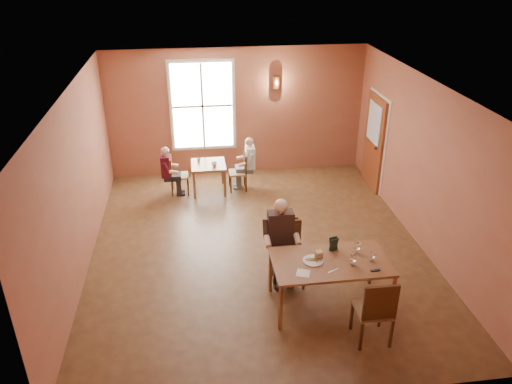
{
  "coord_description": "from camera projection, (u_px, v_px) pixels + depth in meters",
  "views": [
    {
      "loc": [
        -1.07,
        -7.73,
        5.06
      ],
      "look_at": [
        0.0,
        0.2,
        1.05
      ],
      "focal_mm": 35.0,
      "sensor_mm": 36.0,
      "label": 1
    }
  ],
  "objects": [
    {
      "name": "wall_left",
      "position": [
        77.0,
        184.0,
        8.21
      ],
      "size": [
        0.04,
        7.0,
        3.0
      ],
      "primitive_type": "cube",
      "color": "brown",
      "rests_on": "ground"
    },
    {
      "name": "chair_diner_main",
      "position": [
        289.0,
        255.0,
        8.06
      ],
      "size": [
        0.47,
        0.47,
        1.06
      ],
      "primitive_type": null,
      "rotation": [
        0.0,
        0.0,
        3.14
      ],
      "color": "#3C2613",
      "rests_on": "ground"
    },
    {
      "name": "cup_b",
      "position": [
        199.0,
        160.0,
        11.15
      ],
      "size": [
        0.11,
        0.11,
        0.08
      ],
      "primitive_type": "imported",
      "rotation": [
        0.0,
        0.0,
        -0.31
      ],
      "color": "white",
      "rests_on": "second_table"
    },
    {
      "name": "wall_right",
      "position": [
        423.0,
        164.0,
        8.93
      ],
      "size": [
        0.04,
        7.0,
        3.0
      ],
      "primitive_type": "cube",
      "color": "brown",
      "rests_on": "ground"
    },
    {
      "name": "wall_front",
      "position": [
        301.0,
        305.0,
        5.47
      ],
      "size": [
        6.0,
        0.04,
        3.0
      ],
      "primitive_type": "cube",
      "color": "brown",
      "rests_on": "ground"
    },
    {
      "name": "sandwich",
      "position": [
        319.0,
        256.0,
        7.42
      ],
      "size": [
        0.12,
        0.11,
        0.12
      ],
      "primitive_type": "cube",
      "rotation": [
        0.0,
        0.0,
        0.2
      ],
      "color": "tan",
      "rests_on": "main_table"
    },
    {
      "name": "sunglasses",
      "position": [
        375.0,
        270.0,
        7.18
      ],
      "size": [
        0.14,
        0.05,
        0.02
      ],
      "primitive_type": "cube",
      "rotation": [
        0.0,
        0.0,
        0.08
      ],
      "color": "black",
      "rests_on": "main_table"
    },
    {
      "name": "ceiling",
      "position": [
        258.0,
        88.0,
        7.89
      ],
      "size": [
        6.0,
        7.0,
        0.04
      ],
      "primitive_type": "cube",
      "color": "white",
      "rests_on": "wall_back"
    },
    {
      "name": "plate_food",
      "position": [
        313.0,
        260.0,
        7.39
      ],
      "size": [
        0.39,
        0.39,
        0.04
      ],
      "primitive_type": "cylinder",
      "rotation": [
        0.0,
        0.0,
        -0.29
      ],
      "color": "white",
      "rests_on": "main_table"
    },
    {
      "name": "goblet_b",
      "position": [
        373.0,
        256.0,
        7.35
      ],
      "size": [
        0.1,
        0.1,
        0.2
      ],
      "primitive_type": null,
      "rotation": [
        0.0,
        0.0,
        0.32
      ],
      "color": "white",
      "rests_on": "main_table"
    },
    {
      "name": "door",
      "position": [
        373.0,
        143.0,
        11.16
      ],
      "size": [
        0.12,
        1.04,
        2.1
      ],
      "primitive_type": "cube",
      "color": "maroon",
      "rests_on": "ground"
    },
    {
      "name": "ground",
      "position": [
        257.0,
        247.0,
        9.24
      ],
      "size": [
        6.0,
        7.0,
        0.01
      ],
      "primitive_type": "cube",
      "color": "brown",
      "rests_on": "ground"
    },
    {
      "name": "goblet_a",
      "position": [
        357.0,
        248.0,
        7.54
      ],
      "size": [
        0.11,
        0.11,
        0.21
      ],
      "primitive_type": null,
      "rotation": [
        0.0,
        0.0,
        0.38
      ],
      "color": "white",
      "rests_on": "main_table"
    },
    {
      "name": "chair_empty",
      "position": [
        373.0,
        308.0,
        6.89
      ],
      "size": [
        0.47,
        0.47,
        1.07
      ],
      "primitive_type": null,
      "rotation": [
        0.0,
        0.0,
        -0.0
      ],
      "color": "#3A1A0C",
      "rests_on": "ground"
    },
    {
      "name": "wall_back",
      "position": [
        237.0,
        112.0,
        11.67
      ],
      "size": [
        6.0,
        0.04,
        3.0
      ],
      "primitive_type": "cube",
      "color": "brown",
      "rests_on": "ground"
    },
    {
      "name": "diner_white",
      "position": [
        239.0,
        166.0,
        11.18
      ],
      "size": [
        0.46,
        0.46,
        1.16
      ],
      "primitive_type": null,
      "rotation": [
        0.0,
        0.0,
        1.57
      ],
      "color": "white",
      "rests_on": "ground"
    },
    {
      "name": "goblet_c",
      "position": [
        353.0,
        260.0,
        7.26
      ],
      "size": [
        0.11,
        0.11,
        0.21
      ],
      "primitive_type": null,
      "rotation": [
        0.0,
        0.0,
        0.42
      ],
      "color": "white",
      "rests_on": "main_table"
    },
    {
      "name": "chair_diner_maroon",
      "position": [
        179.0,
        175.0,
        11.08
      ],
      "size": [
        0.38,
        0.38,
        0.87
      ],
      "primitive_type": null,
      "rotation": [
        0.0,
        0.0,
        -1.57
      ],
      "color": "brown",
      "rests_on": "ground"
    },
    {
      "name": "diner_maroon",
      "position": [
        178.0,
        170.0,
        11.03
      ],
      "size": [
        0.44,
        0.44,
        1.1
      ],
      "primitive_type": null,
      "rotation": [
        0.0,
        0.0,
        -1.57
      ],
      "color": "#50141C",
      "rests_on": "ground"
    },
    {
      "name": "cup_a",
      "position": [
        214.0,
        164.0,
        10.94
      ],
      "size": [
        0.14,
        0.14,
        0.09
      ],
      "primitive_type": "imported",
      "rotation": [
        0.0,
        0.0,
        0.23
      ],
      "color": "white",
      "rests_on": "second_table"
    },
    {
      "name": "main_table",
      "position": [
        329.0,
        283.0,
        7.6
      ],
      "size": [
        1.74,
        0.98,
        0.82
      ],
      "primitive_type": null,
      "color": "brown",
      "rests_on": "ground"
    },
    {
      "name": "second_table",
      "position": [
        209.0,
        177.0,
        11.21
      ],
      "size": [
        0.75,
        0.75,
        0.66
      ],
      "primitive_type": null,
      "color": "brown",
      "rests_on": "ground"
    },
    {
      "name": "diner_main",
      "position": [
        289.0,
        248.0,
        7.96
      ],
      "size": [
        0.55,
        0.55,
        1.37
      ],
      "primitive_type": null,
      "rotation": [
        0.0,
        0.0,
        3.14
      ],
      "color": "black",
      "rests_on": "ground"
    },
    {
      "name": "knife",
      "position": [
        333.0,
        271.0,
        7.19
      ],
      "size": [
        0.19,
        0.1,
        0.0
      ],
      "primitive_type": "cube",
      "rotation": [
        0.0,
        0.0,
        0.45
      ],
      "color": "silver",
      "rests_on": "main_table"
    },
    {
      "name": "menu_stand",
      "position": [
        334.0,
        244.0,
        7.63
      ],
      "size": [
        0.15,
        0.1,
        0.22
      ],
      "primitive_type": "cube",
      "rotation": [
        0.0,
        0.0,
        0.3
      ],
      "color": "black",
      "rests_on": "main_table"
    },
    {
      "name": "napkin",
      "position": [
        303.0,
        273.0,
        7.14
      ],
      "size": [
        0.25,
        0.25,
        0.01
      ],
      "primitive_type": "cube",
      "rotation": [
        0.0,
        0.0,
        -0.35
      ],
      "color": "white",
      "rests_on": "main_table"
    },
    {
      "name": "chair_diner_white",
      "position": [
        238.0,
        172.0,
        11.24
      ],
      "size": [
        0.38,
        0.38,
        0.86
      ],
      "primitive_type": null,
      "rotation": [
        0.0,
        0.0,
        1.57
      ],
      "color": "brown",
      "rests_on": "ground"
    },
    {
      "name": "window",
      "position": [
        203.0,
        106.0,
        11.44
      ],
      "size": [
        1.36,
        0.1,
        1.96
      ],
      "primitive_type": "cube",
      "color": "white",
      "rests_on": "wall_back"
    },
    {
      "name": "wall_sconce",
      "position": [
        276.0,
        82.0,
        11.37
      ],
      "size": [
        0.16,
        0.16,
        0.28
      ],
      "primitive_type": "cylinder",
      "color": "brown",
      "rests_on": "wall_back"
    }
  ]
}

